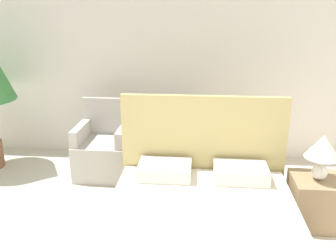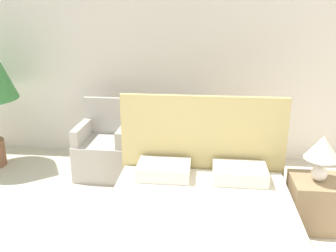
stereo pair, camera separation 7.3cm
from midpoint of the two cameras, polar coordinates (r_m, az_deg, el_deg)
The scene contains 7 objects.
wall_back at distance 5.29m, azimuth -0.28°, elevation 10.67°, with size 10.00×0.06×2.90m.
bed at distance 3.33m, azimuth 5.35°, elevation -16.33°, with size 1.73×2.16×1.26m.
armchair_near_window_left at distance 4.96m, azimuth -9.23°, elevation -3.86°, with size 0.67×0.68×0.96m.
armchair_near_window_right at distance 4.81m, azimuth 1.68°, elevation -4.35°, with size 0.70×0.71×0.96m.
nightstand at distance 4.12m, azimuth 22.31°, elevation -10.75°, with size 0.54×0.49×0.50m.
table_lamp at distance 3.87m, azimuth 22.97°, elevation -3.49°, with size 0.34×0.34×0.46m.
side_table at distance 4.84m, azimuth -3.95°, elevation -5.02°, with size 0.35×0.35×0.48m.
Camera 2 is at (0.61, -1.53, 2.16)m, focal length 40.00 mm.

